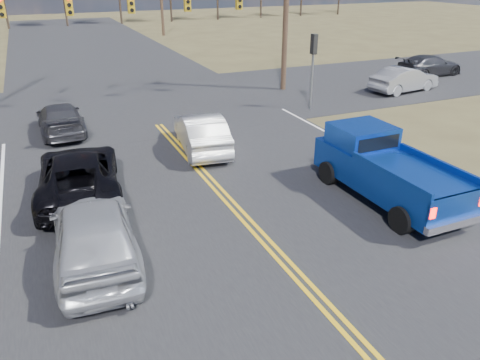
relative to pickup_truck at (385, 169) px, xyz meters
name	(u,v)px	position (x,y,z in m)	size (l,w,h in m)	color
ground	(313,293)	(-4.74, -3.40, -1.03)	(160.00, 160.00, 0.00)	brown
road_main	(184,152)	(-4.74, 6.60, -1.03)	(14.00, 120.00, 0.02)	#28282B
road_cross	(140,105)	(-4.74, 14.60, -1.03)	(120.00, 12.00, 0.02)	#28282B
signal_gantry	(142,8)	(-4.24, 14.39, 4.04)	(19.60, 4.83, 10.00)	#473323
utility_poles	(135,6)	(-4.74, 13.60, 4.20)	(19.60, 58.32, 10.00)	#473323
pickup_truck	(385,169)	(0.00, 0.00, 0.00)	(2.29, 5.66, 2.12)	black
silver_suv	(94,231)	(-9.12, 0.02, -0.16)	(2.04, 5.08, 1.73)	#ABACB3
black_suv	(79,174)	(-9.05, 4.18, -0.27)	(2.52, 5.47, 1.52)	black
white_car_queue	(201,132)	(-3.94, 6.60, -0.26)	(1.63, 4.66, 1.54)	silver
dgrey_car_queue	(60,119)	(-9.09, 11.29, -0.35)	(1.89, 4.65, 1.35)	#39393E
cross_car_east_near	(404,79)	(10.74, 11.17, -0.28)	(4.55, 1.59, 1.50)	#929499
cross_car_east_far	(429,65)	(15.56, 14.06, -0.30)	(5.00, 2.03, 1.45)	#2E2E33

